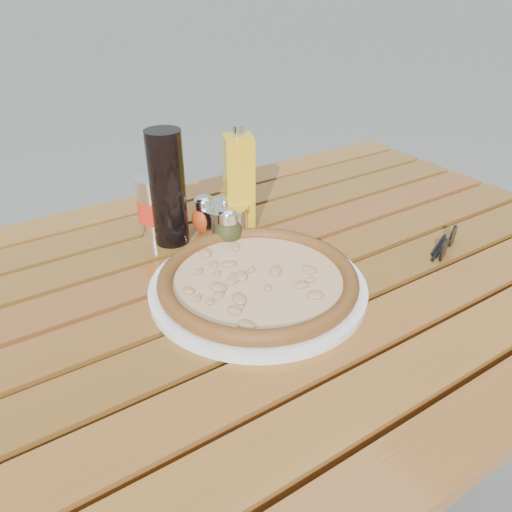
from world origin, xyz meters
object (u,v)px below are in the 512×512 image
dark_bottle (168,189)px  pepper_shaker (205,215)px  table (262,311)px  sunglasses (447,244)px  pizza (258,279)px  soda_can (155,207)px  plate (258,287)px  olive_oil_cruet (239,182)px  parmesan_tin (225,218)px  oregano_shaker (228,229)px

dark_bottle → pepper_shaker: bearing=-3.1°
table → sunglasses: sunglasses is taller
pizza → soda_can: 0.29m
plate → soda_can: bearing=102.0°
table → pizza: (-0.03, -0.03, 0.10)m
pepper_shaker → olive_oil_cruet: size_ratio=0.39×
pepper_shaker → parmesan_tin: size_ratio=0.75×
soda_can → parmesan_tin: size_ratio=1.10×
soda_can → pepper_shaker: bearing=-29.3°
table → pizza: bearing=-133.0°
dark_bottle → parmesan_tin: bearing=-12.8°
oregano_shaker → soda_can: bearing=127.1°
sunglasses → plate: bearing=143.2°
pizza → sunglasses: sunglasses is taller
plate → pepper_shaker: size_ratio=4.39×
pizza → table: bearing=47.0°
pizza → parmesan_tin: 0.22m
pepper_shaker → parmesan_tin: pepper_shaker is taller
pizza → olive_oil_cruet: size_ratio=2.21×
pepper_shaker → oregano_shaker: 0.08m
sunglasses → parmesan_tin: bearing=112.5°
plate → oregano_shaker: size_ratio=4.39×
plate → sunglasses: 0.38m
plate → pepper_shaker: bearing=83.5°
pepper_shaker → oregano_shaker: bearing=-83.6°
pizza → dark_bottle: (-0.05, 0.23, 0.09)m
soda_can → parmesan_tin: 0.14m
dark_bottle → parmesan_tin: dark_bottle is taller
table → parmesan_tin: parmesan_tin is taller
oregano_shaker → sunglasses: bearing=-35.6°
oregano_shaker → parmesan_tin: bearing=66.1°
parmesan_tin → soda_can: bearing=150.2°
plate → pizza: 0.02m
soda_can → parmesan_tin: soda_can is taller
plate → dark_bottle: bearing=101.1°
pepper_shaker → soda_can: 0.10m
plate → olive_oil_cruet: bearing=65.7°
table → parmesan_tin: bearing=80.9°
dark_bottle → sunglasses: (0.42, -0.32, -0.09)m
dark_bottle → sunglasses: size_ratio=2.07×
pizza → pepper_shaker: 0.23m
soda_can → olive_oil_cruet: bearing=-21.5°
soda_can → oregano_shaker: bearing=-52.9°
sunglasses → pepper_shaker: bearing=113.5°
table → sunglasses: (0.34, -0.12, 0.09)m
pizza → pepper_shaker: size_ratio=5.66×
olive_oil_cruet → pepper_shaker: bearing=169.0°
plate → parmesan_tin: 0.22m
olive_oil_cruet → soda_can: bearing=158.5°
plate → pizza: pizza is taller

